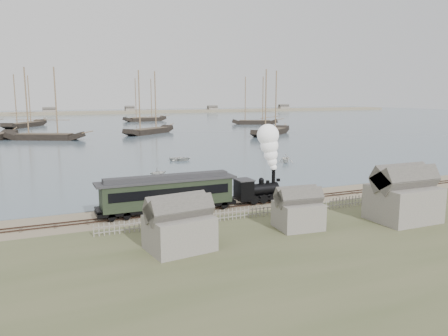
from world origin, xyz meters
name	(u,v)px	position (x,y,z in m)	size (l,w,h in m)	color
ground	(227,202)	(0.00, 0.00, 0.00)	(600.00, 600.00, 0.00)	gray
harbor_water	(80,121)	(0.00, 170.00, 0.03)	(600.00, 336.00, 0.06)	#4A5D69
rail_track	(234,206)	(0.00, -2.00, 0.04)	(120.00, 1.80, 0.16)	#3E2A21
picket_fence_west	(195,225)	(-6.50, -7.00, 0.00)	(19.00, 0.10, 1.20)	slate
picket_fence_east	(354,206)	(12.50, -7.50, 0.00)	(15.00, 0.10, 1.20)	slate
shed_left	(180,249)	(-10.00, -13.00, 0.00)	(5.00, 4.00, 4.10)	slate
shed_mid	(298,228)	(2.00, -12.00, 0.00)	(4.00, 3.50, 3.60)	slate
shed_right	(402,220)	(13.00, -14.00, 0.00)	(6.00, 5.00, 5.10)	slate
far_spit	(67,114)	(0.00, 250.00, 0.00)	(500.00, 20.00, 1.80)	tan
locomotive	(268,168)	(4.39, -2.00, 4.06)	(7.05, 2.63, 8.79)	black
passenger_coach	(168,192)	(-7.73, -2.00, 2.27)	(14.86, 2.87, 3.61)	black
beached_dinghy	(152,204)	(-8.73, 0.81, 0.42)	(4.02, 2.87, 0.83)	silver
rowboat_1	(158,172)	(-3.25, 18.52, 0.76)	(2.66, 2.29, 1.40)	silver
rowboat_2	(174,188)	(-4.41, 6.53, 0.83)	(3.97, 1.49, 1.53)	silver
rowboat_3	(180,158)	(4.92, 32.92, 0.47)	(4.00, 2.86, 0.83)	silver
rowboat_4	(286,158)	(21.96, 22.62, 0.91)	(3.23, 2.79, 1.70)	silver
rowboat_5	(265,146)	(28.04, 41.44, 0.80)	(3.84, 1.44, 1.48)	silver
schooner_2	(43,103)	(-17.43, 84.99, 10.06)	(21.48, 4.96, 20.00)	black
schooner_3	(148,102)	(13.73, 91.92, 10.06)	(21.13, 4.88, 20.00)	black
schooner_4	(271,102)	(47.76, 73.28, 10.06)	(22.80, 5.26, 20.00)	black
schooner_5	(255,100)	(65.71, 118.52, 10.06)	(19.10, 4.41, 20.00)	black
schooner_7	(23,101)	(-23.05, 140.54, 10.06)	(24.66, 5.69, 20.00)	black
schooner_8	(144,100)	(28.26, 158.14, 10.06)	(20.74, 4.79, 20.00)	black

